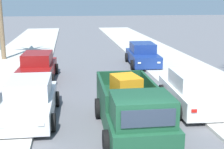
% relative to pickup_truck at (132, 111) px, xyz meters
% --- Properties ---
extents(sidewalk_left, '(4.66, 60.00, 0.12)m').
position_rel_pickup_truck_xyz_m(sidewalk_left, '(-5.61, 8.61, -0.75)').
color(sidewalk_left, beige).
rests_on(sidewalk_left, ground).
extents(sidewalk_right, '(4.66, 60.00, 0.12)m').
position_rel_pickup_truck_xyz_m(sidewalk_right, '(5.08, 8.61, -0.75)').
color(sidewalk_right, beige).
rests_on(sidewalk_right, ground).
extents(curb_left, '(0.16, 60.00, 0.10)m').
position_rel_pickup_truck_xyz_m(curb_left, '(-4.68, 8.61, -0.76)').
color(curb_left, silver).
rests_on(curb_left, ground).
extents(curb_right, '(0.16, 60.00, 0.10)m').
position_rel_pickup_truck_xyz_m(curb_right, '(4.15, 8.61, -0.76)').
color(curb_right, silver).
rests_on(curb_right, ground).
extents(pickup_truck, '(2.27, 5.23, 1.80)m').
position_rel_pickup_truck_xyz_m(pickup_truck, '(0.00, 0.00, 0.00)').
color(pickup_truck, '#19472D').
rests_on(pickup_truck, ground).
extents(car_left_near, '(2.19, 4.33, 1.54)m').
position_rel_pickup_truck_xyz_m(car_left_near, '(-3.77, 7.81, -0.10)').
color(car_left_near, maroon).
rests_on(car_left_near, ground).
extents(car_right_near, '(2.18, 4.33, 1.54)m').
position_rel_pickup_truck_xyz_m(car_right_near, '(3.02, 10.79, -0.10)').
color(car_right_near, navy).
rests_on(car_right_near, ground).
extents(car_left_mid, '(2.20, 4.33, 1.54)m').
position_rel_pickup_truck_xyz_m(car_left_mid, '(3.00, 2.16, -0.10)').
color(car_left_mid, silver).
rests_on(car_left_mid, ground).
extents(car_right_mid, '(2.10, 4.29, 1.54)m').
position_rel_pickup_truck_xyz_m(car_right_mid, '(-3.54, 1.91, -0.10)').
color(car_right_mid, silver).
rests_on(car_right_mid, ground).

